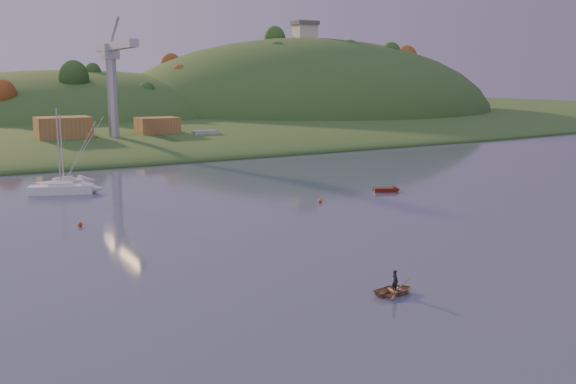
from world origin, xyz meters
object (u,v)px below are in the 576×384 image
sailboat_near (64,183)px  sailboat_far (61,188)px  canoe (395,290)px  red_tender (390,190)px

sailboat_near → sailboat_far: bearing=-117.3°
canoe → red_tender: 42.83m
sailboat_near → red_tender: bearing=-46.7°
canoe → red_tender: size_ratio=0.80×
canoe → sailboat_near: bearing=13.5°
canoe → red_tender: (26.32, 33.79, -0.06)m
sailboat_far → canoe: 56.12m
sailboat_far → red_tender: size_ratio=2.93×
canoe → red_tender: red_tender is taller
sailboat_far → canoe: size_ratio=3.67×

